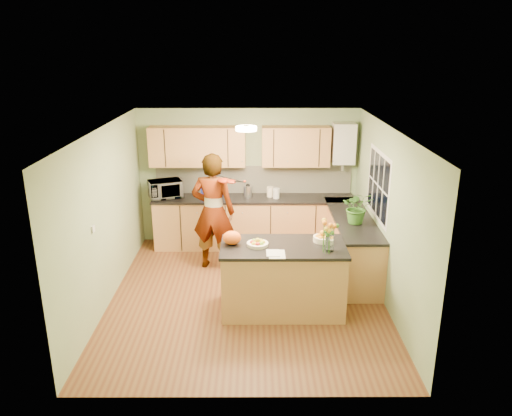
{
  "coord_description": "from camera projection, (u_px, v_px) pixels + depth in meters",
  "views": [
    {
      "loc": [
        0.12,
        -6.67,
        3.61
      ],
      "look_at": [
        0.14,
        0.5,
        1.22
      ],
      "focal_mm": 35.0,
      "sensor_mm": 36.0,
      "label": 1
    }
  ],
  "objects": [
    {
      "name": "wall_right",
      "position": [
        387.0,
        217.0,
        7.08
      ],
      "size": [
        0.02,
        4.5,
        2.5
      ],
      "primitive_type": "cube",
      "color": "gray",
      "rests_on": "floor"
    },
    {
      "name": "violinist",
      "position": [
        213.0,
        212.0,
        8.14
      ],
      "size": [
        0.79,
        0.59,
        1.96
      ],
      "primitive_type": "imported",
      "rotation": [
        0.0,
        0.0,
        2.96
      ],
      "color": "tan",
      "rests_on": "floor"
    },
    {
      "name": "fruit_dish",
      "position": [
        258.0,
        243.0,
        6.77
      ],
      "size": [
        0.29,
        0.29,
        0.1
      ],
      "color": "#F2E2C1",
      "rests_on": "peninsula_island"
    },
    {
      "name": "jar_white",
      "position": [
        276.0,
        193.0,
        8.95
      ],
      "size": [
        0.14,
        0.14,
        0.18
      ],
      "primitive_type": "cylinder",
      "rotation": [
        0.0,
        0.0,
        0.25
      ],
      "color": "silver",
      "rests_on": "back_counter"
    },
    {
      "name": "wall_front",
      "position": [
        243.0,
        293.0,
        4.94
      ],
      "size": [
        4.0,
        0.02,
        2.5
      ],
      "primitive_type": "cube",
      "color": "gray",
      "rests_on": "floor"
    },
    {
      "name": "jar_cream",
      "position": [
        270.0,
        192.0,
        9.04
      ],
      "size": [
        0.14,
        0.14,
        0.18
      ],
      "primitive_type": "cylinder",
      "rotation": [
        0.0,
        0.0,
        0.19
      ],
      "color": "#F2E2C1",
      "rests_on": "back_counter"
    },
    {
      "name": "kettle",
      "position": [
        248.0,
        191.0,
        9.02
      ],
      "size": [
        0.15,
        0.15,
        0.29
      ],
      "rotation": [
        0.0,
        0.0,
        0.43
      ],
      "color": "silver",
      "rests_on": "back_counter"
    },
    {
      "name": "wall_left",
      "position": [
        106.0,
        217.0,
        7.07
      ],
      "size": [
        0.02,
        4.5,
        2.5
      ],
      "primitive_type": "cube",
      "color": "gray",
      "rests_on": "floor"
    },
    {
      "name": "ceiling_lamp",
      "position": [
        246.0,
        128.0,
        6.98
      ],
      "size": [
        0.3,
        0.3,
        0.07
      ],
      "color": "#FFEABF",
      "rests_on": "ceiling"
    },
    {
      "name": "potted_plant",
      "position": [
        357.0,
        207.0,
        7.66
      ],
      "size": [
        0.51,
        0.46,
        0.52
      ],
      "primitive_type": "imported",
      "rotation": [
        0.0,
        0.0,
        -0.12
      ],
      "color": "#376D24",
      "rests_on": "right_counter"
    },
    {
      "name": "splashback",
      "position": [
        254.0,
        179.0,
        9.21
      ],
      "size": [
        3.6,
        0.02,
        0.52
      ],
      "primitive_type": "cube",
      "color": "beige",
      "rests_on": "back_counter"
    },
    {
      "name": "right_counter",
      "position": [
        352.0,
        245.0,
        8.13
      ],
      "size": [
        0.62,
        2.24,
        0.94
      ],
      "color": "#BE7A4C",
      "rests_on": "floor"
    },
    {
      "name": "blue_box",
      "position": [
        212.0,
        190.0,
        8.99
      ],
      "size": [
        0.39,
        0.33,
        0.27
      ],
      "primitive_type": "cube",
      "rotation": [
        0.0,
        0.0,
        -0.27
      ],
      "color": "navy",
      "rests_on": "back_counter"
    },
    {
      "name": "boiler",
      "position": [
        344.0,
        144.0,
        8.86
      ],
      "size": [
        0.4,
        0.3,
        0.86
      ],
      "color": "silver",
      "rests_on": "wall_back"
    },
    {
      "name": "floor",
      "position": [
        247.0,
        296.0,
        7.47
      ],
      "size": [
        4.5,
        4.5,
        0.0
      ],
      "primitive_type": "plane",
      "color": "#5B2F1A",
      "rests_on": "ground"
    },
    {
      "name": "ceiling",
      "position": [
        246.0,
        129.0,
        6.68
      ],
      "size": [
        4.0,
        4.5,
        0.02
      ],
      "primitive_type": "cube",
      "color": "white",
      "rests_on": "wall_back"
    },
    {
      "name": "papers",
      "position": [
        277.0,
        254.0,
        6.5
      ],
      "size": [
        0.21,
        0.29,
        0.01
      ],
      "primitive_type": "cube",
      "color": "silver",
      "rests_on": "peninsula_island"
    },
    {
      "name": "wall_back",
      "position": [
        248.0,
        177.0,
        9.21
      ],
      "size": [
        4.0,
        0.02,
        2.5
      ],
      "primitive_type": "cube",
      "color": "gray",
      "rests_on": "floor"
    },
    {
      "name": "orange_bag",
      "position": [
        232.0,
        238.0,
        6.8
      ],
      "size": [
        0.28,
        0.25,
        0.19
      ],
      "primitive_type": "ellipsoid",
      "rotation": [
        0.0,
        0.0,
        0.14
      ],
      "color": "#F25B13",
      "rests_on": "peninsula_island"
    },
    {
      "name": "peninsula_island",
      "position": [
        283.0,
        278.0,
        6.94
      ],
      "size": [
        1.71,
        0.87,
        0.98
      ],
      "color": "#BE7A4C",
      "rests_on": "floor"
    },
    {
      "name": "back_counter",
      "position": [
        254.0,
        222.0,
        9.17
      ],
      "size": [
        3.64,
        0.62,
        0.94
      ],
      "color": "#BE7A4C",
      "rests_on": "floor"
    },
    {
      "name": "violin",
      "position": [
        224.0,
        181.0,
        7.74
      ],
      "size": [
        0.58,
        0.5,
        0.14
      ],
      "primitive_type": null,
      "rotation": [
        0.17,
        0.0,
        -0.61
      ],
      "color": "#571705",
      "rests_on": "violinist"
    },
    {
      "name": "orange_bowl",
      "position": [
        322.0,
        237.0,
        6.91
      ],
      "size": [
        0.25,
        0.25,
        0.15
      ],
      "color": "#F2E2C1",
      "rests_on": "peninsula_island"
    },
    {
      "name": "light_switch",
      "position": [
        93.0,
        229.0,
        6.48
      ],
      "size": [
        0.02,
        0.09,
        0.09
      ],
      "primitive_type": "cube",
      "color": "silver",
      "rests_on": "wall_left"
    },
    {
      "name": "upper_cabinets",
      "position": [
        238.0,
        146.0,
        8.86
      ],
      "size": [
        3.2,
        0.34,
        0.7
      ],
      "color": "#BE7A4C",
      "rests_on": "wall_back"
    },
    {
      "name": "window_right",
      "position": [
        378.0,
        185.0,
        7.55
      ],
      "size": [
        0.01,
        1.3,
        1.05
      ],
      "color": "silver",
      "rests_on": "wall_right"
    },
    {
      "name": "flower_vase",
      "position": [
        330.0,
        228.0,
        6.51
      ],
      "size": [
        0.27,
        0.27,
        0.5
      ],
      "rotation": [
        0.0,
        0.0,
        0.19
      ],
      "color": "silver",
      "rests_on": "peninsula_island"
    },
    {
      "name": "microwave",
      "position": [
        165.0,
        189.0,
        8.97
      ],
      "size": [
        0.68,
        0.57,
        0.32
      ],
      "primitive_type": "imported",
      "rotation": [
        0.0,
        0.0,
        0.38
      ],
      "color": "silver",
      "rests_on": "back_counter"
    }
  ]
}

